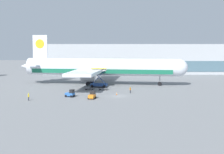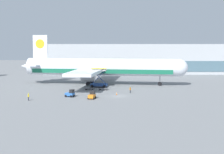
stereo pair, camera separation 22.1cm
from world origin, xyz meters
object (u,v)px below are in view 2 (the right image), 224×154
(baggage_dolly_second, at_px, (103,89))
(baggage_tug_foreground, at_px, (92,95))
(ground_crew_far, at_px, (28,96))
(airplane_main, at_px, (99,68))
(ground_crew_near, at_px, (130,89))
(traffic_cone_near, at_px, (117,94))
(baggage_dolly_lead, at_px, (90,89))
(scissor_lift_loader, at_px, (99,80))
(baggage_tug_mid, at_px, (70,94))

(baggage_dolly_second, bearing_deg, baggage_tug_foreground, -91.35)
(baggage_tug_foreground, distance_m, ground_crew_far, 15.61)
(airplane_main, relative_size, ground_crew_near, 32.59)
(traffic_cone_near, bearing_deg, baggage_dolly_lead, 129.37)
(baggage_dolly_lead, height_order, ground_crew_near, ground_crew_near)
(baggage_dolly_second, bearing_deg, ground_crew_far, -127.05)
(scissor_lift_loader, distance_m, ground_crew_near, 15.66)
(baggage_tug_mid, distance_m, ground_crew_near, 17.43)
(ground_crew_near, relative_size, ground_crew_far, 0.96)
(ground_crew_far, bearing_deg, airplane_main, -58.66)
(airplane_main, relative_size, traffic_cone_near, 75.93)
(ground_crew_near, height_order, traffic_cone_near, ground_crew_near)
(scissor_lift_loader, distance_m, baggage_dolly_second, 6.83)
(ground_crew_near, distance_m, ground_crew_far, 28.32)
(baggage_dolly_lead, distance_m, traffic_cone_near, 12.63)
(ground_crew_far, bearing_deg, ground_crew_near, -96.11)
(scissor_lift_loader, distance_m, baggage_dolly_lead, 6.94)
(airplane_main, xyz_separation_m, ground_crew_far, (-16.44, -31.08, -4.74))
(baggage_tug_foreground, bearing_deg, ground_crew_near, -32.86)
(baggage_dolly_lead, relative_size, baggage_dolly_second, 1.00)
(baggage_tug_mid, height_order, baggage_dolly_lead, baggage_tug_mid)
(baggage_dolly_second, bearing_deg, airplane_main, 104.70)
(baggage_dolly_lead, distance_m, baggage_dolly_second, 4.21)
(baggage_tug_foreground, height_order, ground_crew_far, baggage_tug_foreground)
(ground_crew_near, xyz_separation_m, traffic_cone_near, (-3.93, -3.33, -0.67))
(scissor_lift_loader, height_order, baggage_tug_foreground, scissor_lift_loader)
(traffic_cone_near, bearing_deg, ground_crew_far, -158.71)
(traffic_cone_near, bearing_deg, airplane_main, 103.36)
(ground_crew_far, bearing_deg, baggage_tug_foreground, -112.17)
(scissor_lift_loader, height_order, ground_crew_far, scissor_lift_loader)
(scissor_lift_loader, relative_size, ground_crew_far, 3.29)
(scissor_lift_loader, height_order, traffic_cone_near, scissor_lift_loader)
(ground_crew_far, bearing_deg, baggage_dolly_lead, -67.84)
(baggage_tug_foreground, bearing_deg, airplane_main, 12.49)
(baggage_tug_mid, xyz_separation_m, ground_crew_far, (-9.59, -5.25, 0.23))
(scissor_lift_loader, bearing_deg, baggage_tug_mid, -101.10)
(baggage_tug_foreground, bearing_deg, baggage_dolly_second, 5.22)
(ground_crew_near, bearing_deg, baggage_dolly_lead, -90.43)
(baggage_dolly_second, relative_size, ground_crew_far, 2.04)
(baggage_dolly_lead, bearing_deg, baggage_dolly_second, 4.44)
(airplane_main, xyz_separation_m, baggage_dolly_lead, (-2.65, -12.82, -5.45))
(scissor_lift_loader, xyz_separation_m, baggage_tug_foreground, (-1.02, -22.04, -1.40))
(baggage_tug_mid, relative_size, traffic_cone_near, 3.66)
(airplane_main, distance_m, ground_crew_near, 21.92)
(baggage_tug_foreground, distance_m, baggage_dolly_second, 15.88)
(scissor_lift_loader, relative_size, traffic_cone_near, 8.01)
(ground_crew_far, bearing_deg, baggage_tug_mid, -92.08)
(scissor_lift_loader, bearing_deg, baggage_dolly_lead, -104.88)
(airplane_main, xyz_separation_m, baggage_tug_foreground, (-1.01, -28.75, -4.96))
(airplane_main, distance_m, traffic_cone_near, 23.85)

